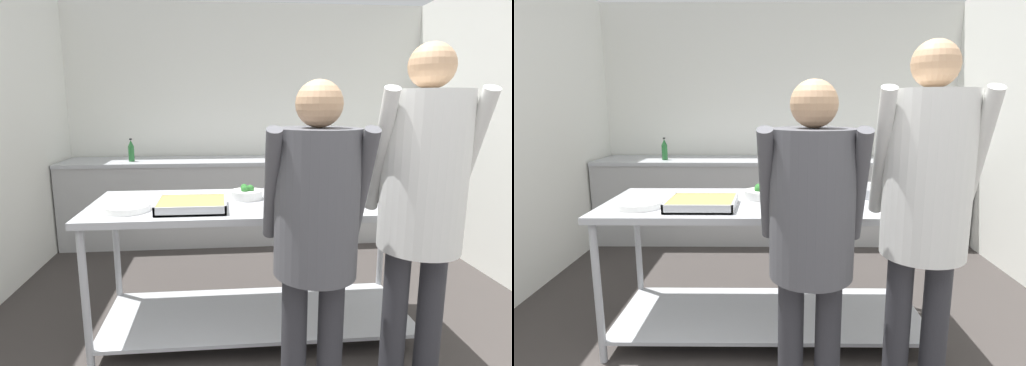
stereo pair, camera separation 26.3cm
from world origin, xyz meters
TOP-DOWN VIEW (x-y plane):
  - wall_rear at (0.00, 3.96)m, footprint 4.21×0.06m
  - back_counter at (-0.00, 3.59)m, footprint 4.05×0.65m
  - serving_counter at (-0.11, 1.65)m, footprint 2.09×0.80m
  - plate_stack at (-0.89, 1.49)m, footprint 0.28×0.28m
  - serving_tray_vegetables at (-0.51, 1.49)m, footprint 0.41×0.33m
  - broccoli_bowl at (-0.17, 1.73)m, footprint 0.21×0.21m
  - serving_tray_roast at (0.15, 1.60)m, footprint 0.36×0.29m
  - sauce_pan at (0.59, 1.83)m, footprint 0.45×0.31m
  - guest_serving_left at (0.09, 0.90)m, footprint 0.49×0.39m
  - guest_serving_right at (0.62, 0.95)m, footprint 0.52×0.40m
  - water_bottle at (-1.28, 3.50)m, footprint 0.06×0.06m

SIDE VIEW (x-z plane):
  - back_counter at x=0.00m, z-range 0.00..0.93m
  - serving_counter at x=-0.11m, z-range 0.16..1.06m
  - plate_stack at x=-0.89m, z-range 0.91..0.94m
  - serving_tray_roast at x=0.15m, z-range 0.90..0.96m
  - serving_tray_vegetables at x=-0.51m, z-range 0.90..0.96m
  - broccoli_bowl at x=-0.17m, z-range 0.89..0.99m
  - sauce_pan at x=0.59m, z-range 0.91..0.97m
  - guest_serving_left at x=0.09m, z-range 0.18..1.80m
  - water_bottle at x=-1.28m, z-range 0.91..1.16m
  - guest_serving_right at x=0.62m, z-range 0.21..2.00m
  - wall_rear at x=0.00m, z-range 0.00..2.65m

